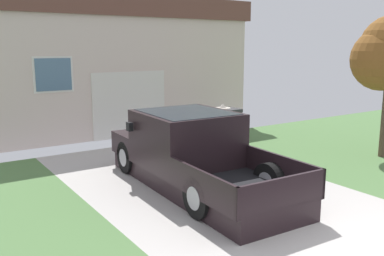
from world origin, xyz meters
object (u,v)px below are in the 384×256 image
(handbag, at_px, (231,163))
(house_with_garage, at_px, (99,64))
(pickup_truck, at_px, (189,152))
(person_with_hat, at_px, (222,134))
(wheeled_trash_bin, at_px, (229,124))

(handbag, height_order, house_with_garage, house_with_garage)
(pickup_truck, relative_size, person_with_hat, 3.27)
(pickup_truck, relative_size, wheeled_trash_bin, 4.84)
(handbag, bearing_deg, pickup_truck, -163.34)
(handbag, relative_size, house_with_garage, 0.04)
(house_with_garage, relative_size, wheeled_trash_bin, 9.59)
(handbag, bearing_deg, house_with_garage, 93.92)
(person_with_hat, bearing_deg, house_with_garage, -134.75)
(person_with_hat, distance_m, handbag, 0.79)
(pickup_truck, bearing_deg, wheeled_trash_bin, 41.97)
(handbag, bearing_deg, wheeled_trash_bin, 52.51)
(wheeled_trash_bin, bearing_deg, pickup_truck, -140.38)
(pickup_truck, xyz_separation_m, handbag, (1.63, 0.49, -0.61))
(person_with_hat, height_order, handbag, person_with_hat)
(pickup_truck, height_order, handbag, pickup_truck)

